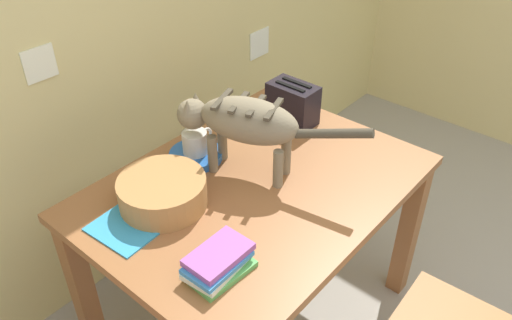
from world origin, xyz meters
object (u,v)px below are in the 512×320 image
at_px(saucer_bowl, 196,155).
at_px(book_stack, 218,263).
at_px(dining_table, 256,203).
at_px(toaster, 293,104).
at_px(wicker_basket, 163,192).
at_px(coffee_mug, 195,142).
at_px(magazine, 135,221).
at_px(cat, 243,122).

bearing_deg(saucer_bowl, book_stack, -127.58).
height_order(dining_table, toaster, toaster).
xyz_separation_m(saucer_bowl, wicker_basket, (-0.25, -0.11, 0.04)).
bearing_deg(dining_table, coffee_mug, 96.32).
xyz_separation_m(coffee_mug, wicker_basket, (-0.26, -0.11, -0.02)).
height_order(magazine, wicker_basket, wicker_basket).
relative_size(magazine, toaster, 1.28).
bearing_deg(wicker_basket, coffee_mug, 22.84).
xyz_separation_m(saucer_bowl, magazine, (-0.37, -0.10, -0.01)).
bearing_deg(saucer_bowl, toaster, -13.85).
xyz_separation_m(dining_table, magazine, (-0.41, 0.17, 0.09)).
bearing_deg(magazine, coffee_mug, 11.49).
distance_m(cat, coffee_mug, 0.23).
bearing_deg(saucer_bowl, coffee_mug, -0.00).
bearing_deg(wicker_basket, toaster, -0.23).
bearing_deg(wicker_basket, cat, -13.45).
height_order(saucer_bowl, magazine, saucer_bowl).
height_order(coffee_mug, magazine, coffee_mug).
bearing_deg(magazine, saucer_bowl, 11.62).
height_order(cat, coffee_mug, cat).
relative_size(cat, magazine, 2.60).
relative_size(dining_table, toaster, 5.91).
relative_size(coffee_mug, book_stack, 0.66).
bearing_deg(magazine, cat, -14.34).
height_order(cat, book_stack, cat).
distance_m(coffee_mug, book_stack, 0.58).
height_order(cat, saucer_bowl, cat).
bearing_deg(book_stack, cat, 33.29).
distance_m(saucer_bowl, coffee_mug, 0.06).
relative_size(cat, saucer_bowl, 3.34).
bearing_deg(coffee_mug, toaster, -13.94).
height_order(cat, magazine, cat).
xyz_separation_m(cat, magazine, (-0.44, 0.08, -0.20)).
height_order(dining_table, saucer_bowl, saucer_bowl).
height_order(wicker_basket, toaster, toaster).
relative_size(dining_table, coffee_mug, 8.69).
bearing_deg(toaster, dining_table, -159.27).
distance_m(magazine, toaster, 0.83).
bearing_deg(coffee_mug, wicker_basket, -157.16).
bearing_deg(dining_table, magazine, 157.91).
distance_m(saucer_bowl, wicker_basket, 0.28).
bearing_deg(book_stack, wicker_basket, 74.32).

